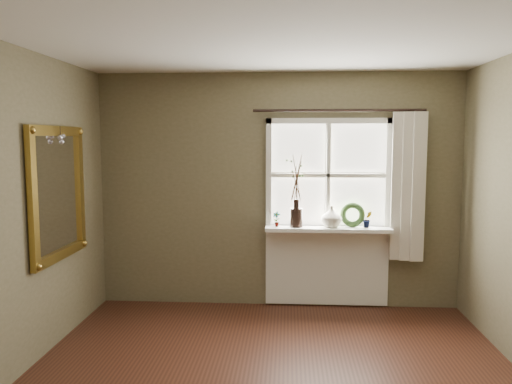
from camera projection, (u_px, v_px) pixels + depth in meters
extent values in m
plane|color=silver|center=(271.00, 25.00, 3.17)|extent=(4.50, 4.50, 0.00)
cube|color=brown|center=(278.00, 190.00, 5.59)|extent=(4.00, 0.10, 2.60)
cube|color=white|center=(327.00, 228.00, 5.52)|extent=(1.36, 0.06, 0.06)
cube|color=white|center=(329.00, 121.00, 5.40)|extent=(1.36, 0.06, 0.06)
cube|color=white|center=(269.00, 175.00, 5.50)|extent=(0.06, 0.06, 1.24)
cube|color=white|center=(388.00, 175.00, 5.42)|extent=(0.06, 0.06, 1.24)
cube|color=white|center=(328.00, 175.00, 5.46)|extent=(1.24, 0.05, 0.04)
cube|color=white|center=(328.00, 175.00, 5.46)|extent=(0.04, 0.05, 1.12)
cube|color=white|center=(298.00, 148.00, 5.47)|extent=(0.59, 0.01, 0.53)
cube|color=white|center=(358.00, 148.00, 5.43)|extent=(0.59, 0.01, 0.53)
cube|color=white|center=(298.00, 201.00, 5.54)|extent=(0.59, 0.01, 0.53)
cube|color=white|center=(357.00, 202.00, 5.50)|extent=(0.59, 0.01, 0.53)
cube|color=white|center=(328.00, 229.00, 5.42)|extent=(1.36, 0.26, 0.04)
cube|color=white|center=(327.00, 266.00, 5.58)|extent=(1.36, 0.04, 0.88)
cylinder|color=black|center=(296.00, 218.00, 5.43)|extent=(0.17, 0.17, 0.20)
imported|color=beige|center=(331.00, 217.00, 5.41)|extent=(0.29, 0.29, 0.23)
torus|color=#2A441E|center=(352.00, 217.00, 5.43)|extent=(0.29, 0.19, 0.28)
imported|color=#2A441E|center=(276.00, 219.00, 5.45)|extent=(0.10, 0.08, 0.17)
imported|color=#2A441E|center=(367.00, 219.00, 5.38)|extent=(0.12, 0.10, 0.18)
cube|color=beige|center=(407.00, 187.00, 5.33)|extent=(0.36, 0.12, 1.59)
cylinder|color=black|center=(339.00, 110.00, 5.33)|extent=(1.84, 0.03, 0.03)
cube|color=white|center=(57.00, 193.00, 4.51)|extent=(0.02, 0.84, 1.03)
cube|color=olive|center=(56.00, 131.00, 4.45)|extent=(0.05, 1.01, 0.09)
cube|color=olive|center=(61.00, 254.00, 4.57)|extent=(0.05, 1.01, 0.09)
cube|color=olive|center=(32.00, 200.00, 4.05)|extent=(0.05, 0.09, 1.03)
cube|color=olive|center=(80.00, 188.00, 4.97)|extent=(0.05, 0.09, 1.03)
sphere|color=silver|center=(60.00, 137.00, 4.42)|extent=(0.04, 0.04, 0.04)
sphere|color=silver|center=(62.00, 142.00, 4.45)|extent=(0.04, 0.04, 0.04)
sphere|color=silver|center=(63.00, 136.00, 4.48)|extent=(0.04, 0.04, 0.04)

